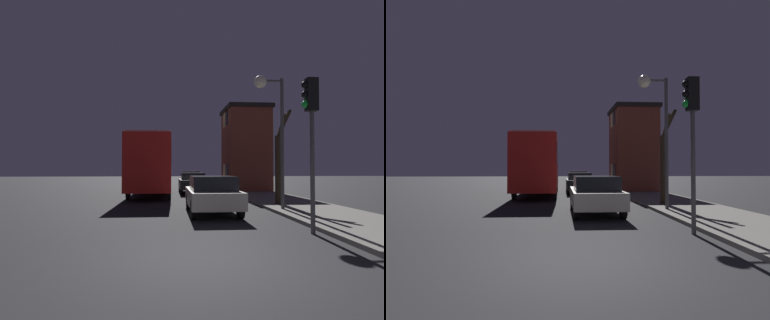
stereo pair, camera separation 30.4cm
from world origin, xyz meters
TOP-DOWN VIEW (x-y plane):
  - ground_plane at (0.00, 0.00)m, footprint 120.00×120.00m
  - brick_building at (5.12, 17.26)m, footprint 3.30×4.16m
  - streetlamp at (3.34, 6.38)m, footprint 1.23×0.51m
  - traffic_light at (3.06, 2.29)m, footprint 0.43×0.24m
  - bare_tree at (4.33, 7.98)m, footprint 0.90×1.26m
  - bus at (-1.91, 14.70)m, footprint 2.51×9.89m
  - car_near_lane at (0.88, 6.02)m, footprint 1.83×3.97m
  - car_mid_lane at (0.85, 15.80)m, footprint 1.79×4.48m
  - car_far_lane at (1.21, 23.07)m, footprint 1.83×4.30m

SIDE VIEW (x-z plane):
  - ground_plane at x=0.00m, z-range 0.00..0.00m
  - car_near_lane at x=0.88m, z-range 0.05..1.51m
  - car_mid_lane at x=0.85m, z-range 0.06..1.50m
  - car_far_lane at x=1.21m, z-range 0.04..1.53m
  - bare_tree at x=4.33m, z-range -0.06..4.34m
  - bus at x=-1.91m, z-range 0.35..4.11m
  - traffic_light at x=3.06m, z-range 0.92..5.14m
  - brick_building at x=5.12m, z-range 0.14..6.48m
  - streetlamp at x=3.34m, z-range 1.53..6.97m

